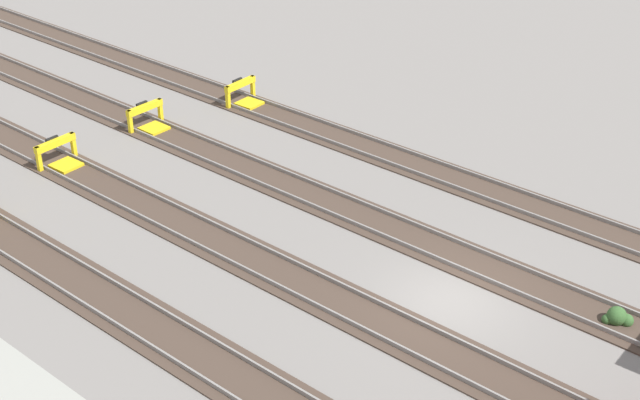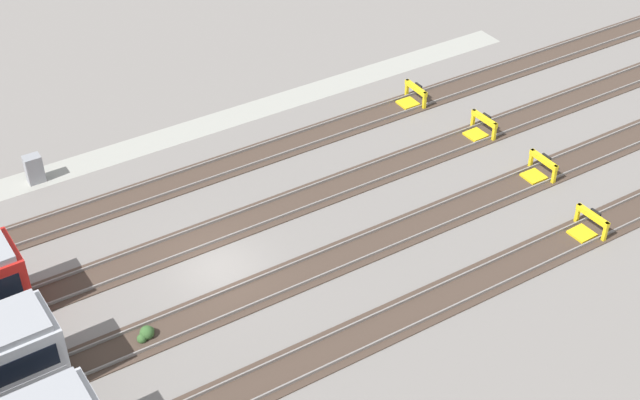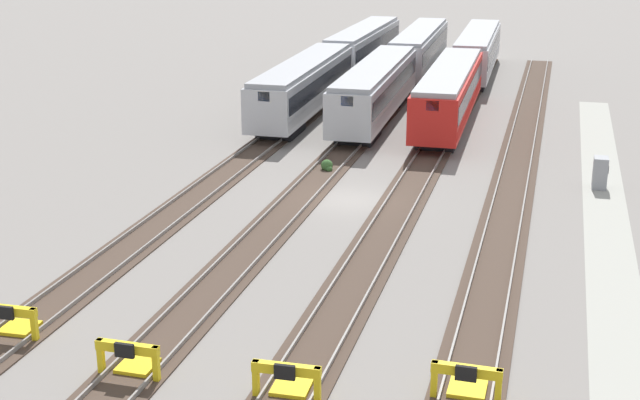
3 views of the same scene
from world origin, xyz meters
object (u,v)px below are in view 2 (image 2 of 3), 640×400
Objects in this scene: bumper_stop_nearest_track at (412,96)px; bumper_stop_near_inner_track at (480,127)px; weed_clump at (146,334)px; bumper_stop_far_inner_track at (588,225)px; bumper_stop_middle_track at (539,169)px; electrical_cabinet at (34,169)px.

bumper_stop_near_inner_track is at bearing 104.12° from bumper_stop_nearest_track.
weed_clump is (21.65, 9.79, -0.27)m from bumper_stop_nearest_track.
bumper_stop_nearest_track is at bearing -155.66° from weed_clump.
bumper_stop_near_inner_track is 2.18× the size of weed_clump.
bumper_stop_nearest_track is 1.00× the size of bumper_stop_far_inner_track.
bumper_stop_near_inner_track is at bearing -90.03° from bumper_stop_middle_track.
bumper_stop_far_inner_track is 22.10m from weed_clump.
bumper_stop_middle_track is at bearing -105.28° from bumper_stop_far_inner_track.
bumper_stop_middle_track is 1.25× the size of electrical_cabinet.
bumper_stop_far_inner_track is 2.18× the size of weed_clump.
bumper_stop_nearest_track is 1.00× the size of bumper_stop_middle_track.
electrical_cabinet is at bearing -31.01° from bumper_stop_middle_track.
bumper_stop_near_inner_track reaches higher than weed_clump.
bumper_stop_middle_track is 1.00× the size of bumper_stop_far_inner_track.
bumper_stop_nearest_track is 1.25× the size of electrical_cabinet.
bumper_stop_nearest_track is 14.73m from bumper_stop_far_inner_track.
electrical_cabinet is at bearing -88.24° from weed_clump.
bumper_stop_near_inner_track is (-1.24, 4.92, 0.00)m from bumper_stop_nearest_track.
electrical_cabinet is at bearing -21.36° from bumper_stop_near_inner_track.
bumper_stop_middle_track is (-1.23, 9.81, 0.00)m from bumper_stop_nearest_track.
bumper_stop_nearest_track and bumper_stop_middle_track have the same top height.
weed_clump is at bearing 12.03° from bumper_stop_near_inner_track.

